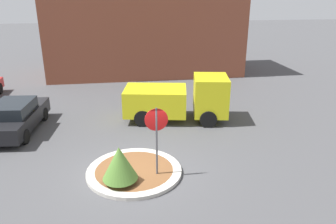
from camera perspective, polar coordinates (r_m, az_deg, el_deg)
name	(u,v)px	position (r m, az deg, el deg)	size (l,w,h in m)	color
ground_plane	(134,173)	(12.12, -5.88, -10.50)	(120.00, 120.00, 0.00)	#474749
traffic_island	(134,171)	(12.09, -5.90, -10.22)	(3.43, 3.43, 0.14)	#BCB7AD
stop_sign	(156,130)	(10.99, -2.02, -3.10)	(0.79, 0.07, 2.60)	#4C4C51
island_shrub	(120,163)	(11.05, -8.44, -8.76)	(1.19, 1.19, 1.30)	brown
utility_truck	(179,99)	(16.40, 1.91, 2.32)	(5.37, 2.93, 2.25)	gold
storefront_building	(145,22)	(26.20, -4.06, 15.32)	(14.44, 6.07, 7.76)	brown
parked_sedan_black	(16,117)	(16.62, -24.98, -0.74)	(2.21, 4.57, 1.49)	black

